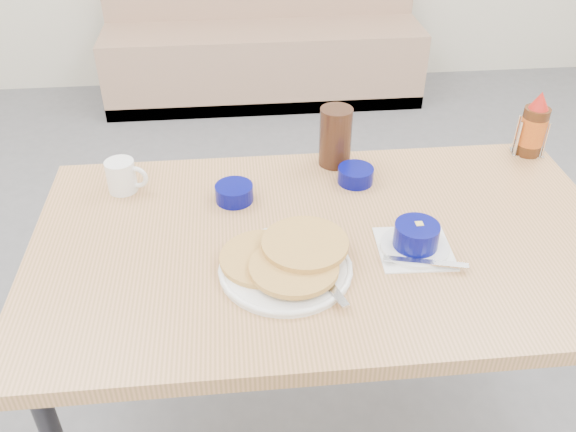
{
  "coord_description": "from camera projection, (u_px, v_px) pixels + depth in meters",
  "views": [
    {
      "loc": [
        -0.2,
        -0.88,
        1.64
      ],
      "look_at": [
        -0.09,
        0.26,
        0.82
      ],
      "focal_mm": 38.0,
      "sensor_mm": 36.0,
      "label": 1
    }
  ],
  "objects": [
    {
      "name": "booth_bench",
      "position": [
        263.0,
        39.0,
        3.74
      ],
      "size": [
        1.9,
        0.56,
        1.22
      ],
      "color": "tan",
      "rests_on": "ground"
    },
    {
      "name": "dining_table",
      "position": [
        326.0,
        257.0,
        1.48
      ],
      "size": [
        1.4,
        0.8,
        0.76
      ],
      "color": "tan",
      "rests_on": "ground"
    },
    {
      "name": "pancake_plate",
      "position": [
        287.0,
        262.0,
        1.34
      ],
      "size": [
        0.29,
        0.29,
        0.05
      ],
      "rotation": [
        0.0,
        0.0,
        0.0
      ],
      "color": "white",
      "rests_on": "dining_table"
    },
    {
      "name": "coffee_mug",
      "position": [
        123.0,
        176.0,
        1.59
      ],
      "size": [
        0.11,
        0.08,
        0.09
      ],
      "rotation": [
        0.0,
        0.0,
        -0.26
      ],
      "color": "white",
      "rests_on": "dining_table"
    },
    {
      "name": "grits_setting",
      "position": [
        416.0,
        239.0,
        1.39
      ],
      "size": [
        0.19,
        0.18,
        0.07
      ],
      "rotation": [
        0.0,
        0.0,
        -0.04
      ],
      "color": "white",
      "rests_on": "dining_table"
    },
    {
      "name": "creamer_bowl",
      "position": [
        234.0,
        193.0,
        1.56
      ],
      "size": [
        0.1,
        0.1,
        0.04
      ],
      "rotation": [
        0.0,
        0.0,
        -0.19
      ],
      "color": "#040763",
      "rests_on": "dining_table"
    },
    {
      "name": "butter_bowl",
      "position": [
        356.0,
        175.0,
        1.63
      ],
      "size": [
        0.1,
        0.1,
        0.04
      ],
      "rotation": [
        0.0,
        0.0,
        0.21
      ],
      "color": "#040763",
      "rests_on": "dining_table"
    },
    {
      "name": "amber_tumbler",
      "position": [
        335.0,
        137.0,
        1.68
      ],
      "size": [
        0.1,
        0.1,
        0.17
      ],
      "primitive_type": "cylinder",
      "rotation": [
        0.0,
        0.0,
        0.07
      ],
      "color": "#331B10",
      "rests_on": "dining_table"
    },
    {
      "name": "condiment_caddy",
      "position": [
        530.0,
        142.0,
        1.75
      ],
      "size": [
        0.1,
        0.07,
        0.11
      ],
      "rotation": [
        0.0,
        0.0,
        -0.24
      ],
      "color": "silver",
      "rests_on": "dining_table"
    },
    {
      "name": "syrup_bottle",
      "position": [
        533.0,
        128.0,
        1.73
      ],
      "size": [
        0.07,
        0.07,
        0.19
      ],
      "rotation": [
        0.0,
        0.0,
        0.05
      ],
      "color": "#47230F",
      "rests_on": "dining_table"
    }
  ]
}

